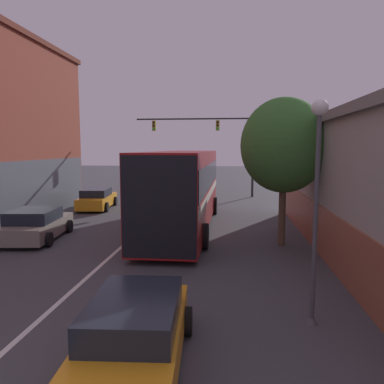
% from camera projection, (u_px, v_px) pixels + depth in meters
% --- Properties ---
extents(lane_center_line, '(0.14, 44.11, 0.01)m').
position_uv_depth(lane_center_line, '(145.00, 226.00, 18.47)').
color(lane_center_line, silver).
rests_on(lane_center_line, ground_plane).
extents(bus, '(2.88, 12.51, 3.69)m').
position_uv_depth(bus, '(184.00, 185.00, 18.00)').
color(bus, maroon).
rests_on(bus, ground_plane).
extents(hatchback_foreground, '(2.11, 4.56, 1.24)m').
position_uv_depth(hatchback_foreground, '(133.00, 338.00, 6.40)').
color(hatchback_foreground, orange).
rests_on(hatchback_foreground, ground_plane).
extents(parked_car_left_near, '(2.29, 4.45, 1.29)m').
position_uv_depth(parked_car_left_near, '(97.00, 199.00, 23.89)').
color(parked_car_left_near, orange).
rests_on(parked_car_left_near, ground_plane).
extents(parked_car_left_mid, '(2.49, 4.26, 1.30)m').
position_uv_depth(parked_car_left_mid, '(36.00, 225.00, 15.78)').
color(parked_car_left_mid, slate).
rests_on(parked_car_left_mid, ground_plane).
extents(traffic_signal_gantry, '(9.35, 0.36, 6.46)m').
position_uv_depth(traffic_signal_gantry, '(217.00, 137.00, 29.50)').
color(traffic_signal_gantry, black).
rests_on(traffic_signal_gantry, ground_plane).
extents(street_lamp, '(0.35, 0.35, 4.84)m').
position_uv_depth(street_lamp, '(317.00, 189.00, 7.89)').
color(street_lamp, '#47474C').
rests_on(street_lamp, ground_plane).
extents(street_tree_near, '(3.35, 3.01, 5.79)m').
position_uv_depth(street_tree_near, '(284.00, 146.00, 14.45)').
color(street_tree_near, brown).
rests_on(street_tree_near, ground_plane).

